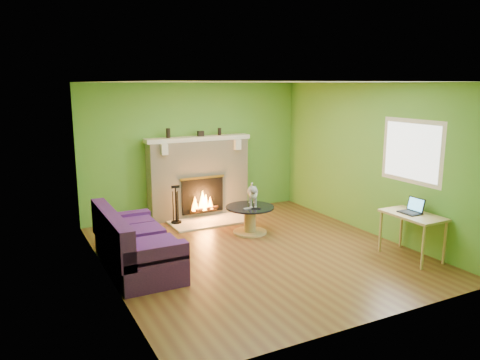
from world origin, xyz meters
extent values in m
plane|color=brown|center=(0.00, 0.00, 0.00)|extent=(5.00, 5.00, 0.00)
plane|color=white|center=(0.00, 0.00, 2.60)|extent=(5.00, 5.00, 0.00)
plane|color=#599530|center=(0.00, 2.50, 1.30)|extent=(5.00, 0.00, 5.00)
plane|color=#599530|center=(0.00, -2.50, 1.30)|extent=(5.00, 0.00, 5.00)
plane|color=#599530|center=(-2.25, 0.00, 1.30)|extent=(0.00, 5.00, 5.00)
plane|color=#599530|center=(2.25, 0.00, 1.30)|extent=(0.00, 5.00, 5.00)
plane|color=silver|center=(2.24, -0.90, 1.55)|extent=(0.00, 1.20, 1.20)
plane|color=white|center=(2.23, -0.90, 1.55)|extent=(0.00, 1.06, 1.06)
cube|color=beige|center=(0.00, 2.33, 0.75)|extent=(2.00, 0.35, 1.50)
cube|color=black|center=(0.00, 2.13, 0.44)|extent=(0.85, 0.03, 0.68)
cube|color=gold|center=(0.00, 2.13, 0.80)|extent=(0.91, 0.02, 0.04)
cylinder|color=black|center=(0.00, 2.10, 0.16)|extent=(0.55, 0.07, 0.07)
cube|color=silver|center=(0.00, 2.30, 1.54)|extent=(2.10, 0.28, 0.08)
cube|color=silver|center=(-0.75, 2.11, 1.40)|extent=(0.12, 0.10, 0.20)
cube|color=silver|center=(0.75, 2.11, 1.40)|extent=(0.12, 0.10, 0.20)
cube|color=beige|center=(0.00, 1.80, 0.01)|extent=(1.50, 0.75, 0.03)
cube|color=silver|center=(0.00, 2.30, 1.54)|extent=(2.10, 0.28, 0.08)
cube|color=#3A1758|center=(-1.80, 0.23, 0.21)|extent=(0.85, 1.89, 0.43)
cube|color=#3A1758|center=(-2.15, 0.23, 0.58)|extent=(0.19, 1.89, 0.53)
cube|color=#3A1758|center=(-1.80, -0.61, 0.48)|extent=(0.85, 0.19, 0.21)
cube|color=#3A1758|center=(-1.80, 1.08, 0.48)|extent=(0.85, 0.19, 0.21)
cube|color=#3A1758|center=(-1.75, -0.30, 0.48)|extent=(0.68, 0.50, 0.12)
cube|color=#3A1758|center=(-1.75, 0.33, 0.48)|extent=(0.68, 0.50, 0.12)
cube|color=#3A1758|center=(-1.75, 0.86, 0.48)|extent=(0.68, 0.50, 0.12)
cylinder|color=tan|center=(0.36, 0.88, 0.02)|extent=(0.59, 0.59, 0.03)
cylinder|color=tan|center=(0.36, 0.88, 0.24)|extent=(0.21, 0.21, 0.41)
cylinder|color=black|center=(0.36, 0.88, 0.47)|extent=(0.85, 0.85, 0.03)
cube|color=tan|center=(1.95, -1.28, 0.66)|extent=(0.53, 0.92, 0.04)
cylinder|color=tan|center=(1.73, -1.69, 0.32)|extent=(0.04, 0.04, 0.64)
cylinder|color=tan|center=(2.17, -1.69, 0.32)|extent=(0.04, 0.04, 0.64)
cylinder|color=tan|center=(1.73, -0.86, 0.32)|extent=(0.04, 0.04, 0.64)
cylinder|color=tan|center=(2.17, -0.86, 0.32)|extent=(0.04, 0.04, 0.64)
cube|color=gray|center=(0.26, 0.76, 0.49)|extent=(0.17, 0.05, 0.02)
cube|color=black|center=(0.38, 0.70, 0.49)|extent=(0.16, 0.11, 0.02)
cylinder|color=black|center=(-0.59, 2.33, 1.67)|extent=(0.08, 0.08, 0.18)
cylinder|color=black|center=(0.46, 2.33, 1.65)|extent=(0.07, 0.07, 0.14)
cube|color=black|center=(0.06, 2.33, 1.63)|extent=(0.12, 0.08, 0.10)
camera|label=1|loc=(-3.40, -6.04, 2.58)|focal=35.00mm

